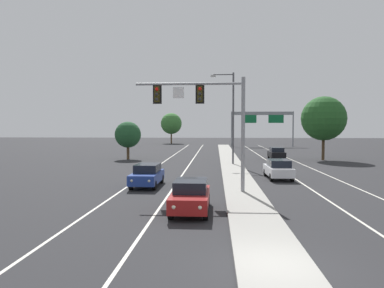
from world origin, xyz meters
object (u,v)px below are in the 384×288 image
at_px(car_oncoming_red, 191,196).
at_px(car_oncoming_blue, 147,175).
at_px(tree_far_left_b, 171,124).
at_px(overhead_signal_mast, 208,110).
at_px(car_receding_white, 278,169).
at_px(highway_sign_gantry, 262,118).
at_px(car_receding_black, 276,153).
at_px(tree_far_right_b, 324,119).
at_px(street_lamp_median, 231,113).
at_px(tree_far_left_c, 128,135).

height_order(car_oncoming_red, car_oncoming_blue, same).
xyz_separation_m(car_oncoming_blue, tree_far_left_b, (-6.37, 67.15, 4.22)).
distance_m(overhead_signal_mast, car_oncoming_red, 6.92).
relative_size(car_oncoming_red, car_receding_white, 1.00).
relative_size(car_oncoming_red, car_oncoming_blue, 1.00).
relative_size(highway_sign_gantry, tree_far_left_b, 1.72).
xyz_separation_m(car_receding_black, tree_far_right_b, (5.72, -0.75, 4.46)).
height_order(overhead_signal_mast, tree_far_left_b, tree_far_left_b).
bearing_deg(overhead_signal_mast, car_receding_black, 71.39).
height_order(overhead_signal_mast, street_lamp_median, street_lamp_median).
bearing_deg(car_oncoming_red, highway_sign_gantry, 79.62).
height_order(overhead_signal_mast, car_oncoming_blue, overhead_signal_mast).
xyz_separation_m(highway_sign_gantry, tree_far_left_b, (-21.20, 13.55, -1.12)).
height_order(car_oncoming_blue, tree_far_right_b, tree_far_right_b).
distance_m(street_lamp_median, highway_sign_gantry, 39.57).
distance_m(overhead_signal_mast, car_receding_white, 9.89).
bearing_deg(tree_far_left_c, overhead_signal_mast, -65.39).
bearing_deg(car_receding_black, car_oncoming_blue, -119.60).
bearing_deg(car_oncoming_red, street_lamp_median, 82.55).
xyz_separation_m(street_lamp_median, car_oncoming_blue, (-6.55, -14.90, -4.97)).
bearing_deg(street_lamp_median, car_oncoming_red, -97.45).
height_order(car_oncoming_red, tree_far_right_b, tree_far_right_b).
bearing_deg(car_receding_white, tree_far_left_b, 104.58).
xyz_separation_m(overhead_signal_mast, car_oncoming_red, (-0.77, -5.21, -4.50)).
height_order(overhead_signal_mast, highway_sign_gantry, highway_sign_gantry).
distance_m(street_lamp_median, tree_far_left_b, 53.83).
xyz_separation_m(street_lamp_median, tree_far_left_b, (-12.93, 52.25, -0.75)).
distance_m(tree_far_left_c, tree_far_left_b, 45.80).
bearing_deg(overhead_signal_mast, car_oncoming_blue, 151.00).
xyz_separation_m(car_oncoming_red, tree_far_left_b, (-9.98, 74.78, 4.22)).
relative_size(overhead_signal_mast, car_oncoming_blue, 1.60).
bearing_deg(tree_far_right_b, car_oncoming_blue, -130.41).
height_order(car_receding_black, highway_sign_gantry, highway_sign_gantry).
height_order(car_receding_white, tree_far_left_c, tree_far_left_c).
bearing_deg(tree_far_left_b, overhead_signal_mast, -81.21).
xyz_separation_m(car_oncoming_blue, tree_far_left_c, (-6.53, 21.38, 2.38)).
height_order(street_lamp_median, car_oncoming_red, street_lamp_median).
bearing_deg(street_lamp_median, tree_far_right_b, 29.69).
bearing_deg(car_oncoming_blue, tree_far_left_c, 106.98).
relative_size(overhead_signal_mast, tree_far_right_b, 0.89).
relative_size(car_receding_white, tree_far_right_b, 0.56).
bearing_deg(car_oncoming_red, tree_far_left_c, 109.25).
bearing_deg(overhead_signal_mast, car_receding_white, 50.80).
relative_size(car_oncoming_blue, tree_far_right_b, 0.56).
xyz_separation_m(highway_sign_gantry, tree_far_right_b, (3.65, -31.89, -0.89)).
height_order(highway_sign_gantry, tree_far_right_b, tree_far_right_b).
height_order(car_receding_white, tree_far_left_b, tree_far_left_b).
xyz_separation_m(street_lamp_median, highway_sign_gantry, (8.27, 38.69, 0.37)).
relative_size(car_oncoming_red, highway_sign_gantry, 0.34).
height_order(car_oncoming_blue, highway_sign_gantry, highway_sign_gantry).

